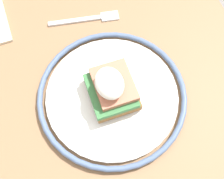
{
  "coord_description": "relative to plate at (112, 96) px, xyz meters",
  "views": [
    {
      "loc": [
        0.22,
        -0.03,
        1.23
      ],
      "look_at": [
        0.04,
        0.04,
        0.79
      ],
      "focal_mm": 45.0,
      "sensor_mm": 36.0,
      "label": 1
    }
  ],
  "objects": [
    {
      "name": "ground_plane",
      "position": [
        -0.04,
        -0.04,
        -0.76
      ],
      "size": [
        6.0,
        6.0,
        0.0
      ],
      "primitive_type": "plane",
      "color": "gray"
    },
    {
      "name": "dining_table",
      "position": [
        -0.04,
        -0.04,
        -0.14
      ],
      "size": [
        1.07,
        0.65,
        0.75
      ],
      "color": "#846042",
      "rests_on": "ground_plane"
    },
    {
      "name": "plate",
      "position": [
        0.0,
        0.0,
        0.0
      ],
      "size": [
        0.27,
        0.27,
        0.02
      ],
      "color": "white",
      "rests_on": "dining_table"
    },
    {
      "name": "sandwich",
      "position": [
        0.0,
        -0.0,
        0.04
      ],
      "size": [
        0.09,
        0.08,
        0.07
      ],
      "color": "brown",
      "rests_on": "plate"
    },
    {
      "name": "fork",
      "position": [
        -0.18,
        0.01,
        -0.01
      ],
      "size": [
        0.04,
        0.15,
        0.0
      ],
      "color": "silver",
      "rests_on": "dining_table"
    }
  ]
}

